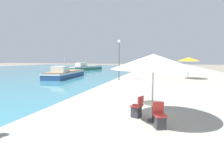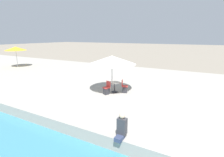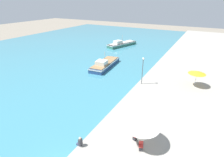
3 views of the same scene
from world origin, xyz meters
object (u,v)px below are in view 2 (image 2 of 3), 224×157
cafe_umbrella_pink (112,60)px  cafe_table (114,85)px  person_at_quay (122,127)px  cafe_umbrella_white (16,49)px  cafe_chair_left (107,90)px  cafe_chair_right (125,88)px

cafe_umbrella_pink → cafe_table: (0.04, -0.18, -1.80)m
cafe_umbrella_pink → person_at_quay: bearing=-147.7°
cafe_umbrella_white → cafe_table: cafe_umbrella_white is taller
cafe_table → cafe_chair_left: cafe_chair_left is taller
cafe_umbrella_pink → cafe_chair_left: (-0.63, 0.09, -2.01)m
cafe_umbrella_pink → cafe_table: cafe_umbrella_pink is taller
cafe_table → cafe_chair_right: cafe_chair_right is taller
cafe_chair_left → cafe_table: bearing=-90.0°
cafe_umbrella_pink → cafe_chair_right: 2.20m
cafe_umbrella_white → cafe_table: (-3.28, -16.12, -1.84)m
cafe_umbrella_white → person_at_quay: 20.89m
cafe_chair_right → person_at_quay: 5.76m
cafe_umbrella_white → cafe_chair_right: (-3.01, -16.79, -2.05)m
cafe_table → cafe_chair_right: bearing=-68.3°
cafe_chair_left → person_at_quay: bearing=148.5°
cafe_umbrella_white → person_at_quay: bearing=-113.5°
cafe_umbrella_white → cafe_table: 16.55m
cafe_umbrella_pink → cafe_umbrella_white: size_ratio=1.25×
cafe_table → cafe_chair_left: bearing=158.2°
cafe_table → person_at_quay: size_ratio=0.76×
cafe_chair_right → person_at_quay: person_at_quay is taller
cafe_table → cafe_umbrella_white: bearing=78.5°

